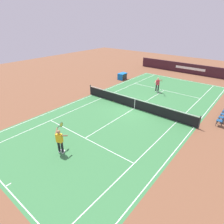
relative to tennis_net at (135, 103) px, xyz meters
name	(u,v)px	position (x,y,z in m)	size (l,w,h in m)	color
ground_plane	(135,108)	(0.00, 0.00, -0.49)	(60.00, 60.00, 0.00)	brown
court_slab	(135,108)	(0.00, 0.00, -0.49)	(24.20, 11.40, 0.00)	#387A42
court_line_markings	(135,108)	(0.00, 0.00, -0.49)	(23.85, 11.05, 0.01)	white
tennis_net	(135,103)	(0.00, 0.00, 0.00)	(0.10, 11.70, 1.08)	#2D2D33
stadium_barrier	(192,69)	(-15.90, 0.00, 0.25)	(0.26, 17.00, 1.49)	#381923
tennis_player_near	(60,140)	(8.41, -0.02, 0.44)	(0.97, 0.88, 1.70)	black
tennis_player_far	(158,84)	(-5.41, -0.43, 0.44)	(0.84, 1.01, 1.70)	black
tennis_ball	(113,101)	(0.02, -2.56, -0.46)	(0.07, 0.07, 0.07)	#CCE01E
spectator_chair_4	(223,117)	(-2.15, 7.00, 0.03)	(0.44, 0.44, 0.88)	#38383D
spectator_chair_5	(221,120)	(-1.44, 7.00, 0.03)	(0.44, 0.44, 0.88)	#38383D
equipment_cart_tarped	(122,76)	(-6.93, -6.50, -0.05)	(1.25, 0.84, 0.85)	#2D2D33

